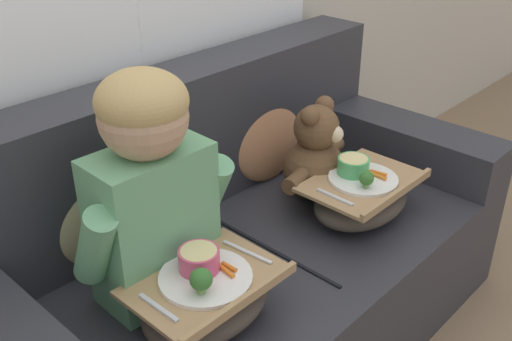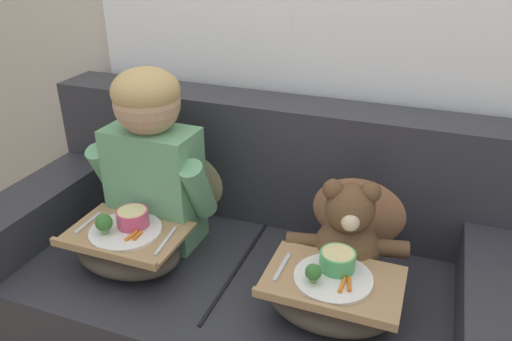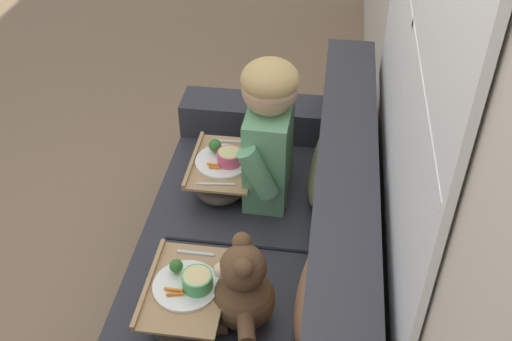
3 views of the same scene
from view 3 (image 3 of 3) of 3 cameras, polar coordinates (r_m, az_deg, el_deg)
ground_plane at (r=2.86m, az=-0.55°, el=-13.61°), size 14.00×14.00×0.00m
wall_back_with_window at (r=2.00m, az=15.37°, el=8.67°), size 8.00×0.08×2.60m
couch at (r=2.60m, az=0.92°, el=-9.20°), size 1.90×0.94×0.95m
throw_pillow_behind_child at (r=2.65m, az=6.56°, el=0.65°), size 0.40×0.19×0.41m
throw_pillow_behind_teddy at (r=2.12m, az=5.59°, el=-11.52°), size 0.39×0.19×0.41m
child_figure at (r=2.55m, az=1.24°, el=4.36°), size 0.48×0.24×0.68m
teddy_bear at (r=2.15m, az=-1.34°, el=-11.35°), size 0.41×0.29×0.38m
lap_tray_child at (r=2.75m, az=-3.15°, el=-0.23°), size 0.41×0.29×0.23m
lap_tray_teddy at (r=2.25m, az=-6.55°, el=-11.97°), size 0.41×0.29×0.22m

